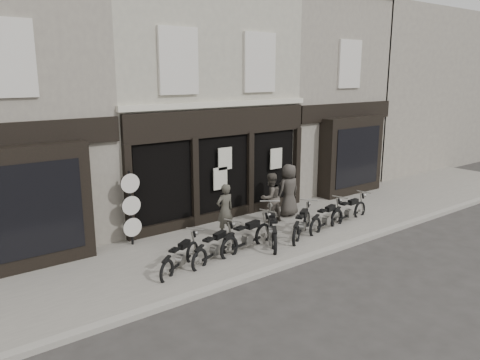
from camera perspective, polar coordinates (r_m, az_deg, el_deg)
ground_plane at (r=14.17m, az=4.94°, el=-8.00°), size 90.00×90.00×0.00m
pavement at (r=14.78m, az=2.57°, el=-6.82°), size 30.00×4.20×0.12m
kerb at (r=13.32m, az=8.62°, el=-9.20°), size 30.00×0.25×0.13m
central_building at (r=18.09m, az=-7.82°, el=9.73°), size 7.30×6.22×8.34m
neighbour_right at (r=21.92m, az=7.02°, el=10.17°), size 5.60×6.73×8.34m
filler_right at (r=28.29m, az=18.92°, el=10.30°), size 11.00×6.00×8.20m
motorcycle_0 at (r=12.28m, az=-7.25°, el=-9.54°), size 1.77×1.22×0.94m
motorcycle_1 at (r=12.79m, az=-3.04°, el=-8.43°), size 1.95×1.01×0.99m
motorcycle_2 at (r=13.47m, az=0.91°, el=-7.17°), size 2.18×0.77×1.06m
motorcycle_3 at (r=14.07m, az=3.94°, el=-6.21°), size 1.63×2.00×1.12m
motorcycle_4 at (r=14.68m, az=7.54°, el=-5.59°), size 1.94×1.40×1.04m
motorcycle_5 at (r=15.47m, az=10.50°, el=-4.80°), size 2.05×0.80×1.00m
motorcycle_6 at (r=16.44m, az=13.15°, el=-3.89°), size 2.06×0.56×0.99m
man_left at (r=14.36m, az=-1.85°, el=-3.69°), size 0.60×0.40×1.65m
man_centre at (r=15.74m, az=3.75°, el=-2.15°), size 0.83×0.66×1.69m
man_right at (r=16.45m, az=5.96°, el=-1.24°), size 0.93×0.63×1.85m
advert_sign_post at (r=13.92m, az=-13.11°, el=-3.76°), size 0.57×0.36×2.33m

